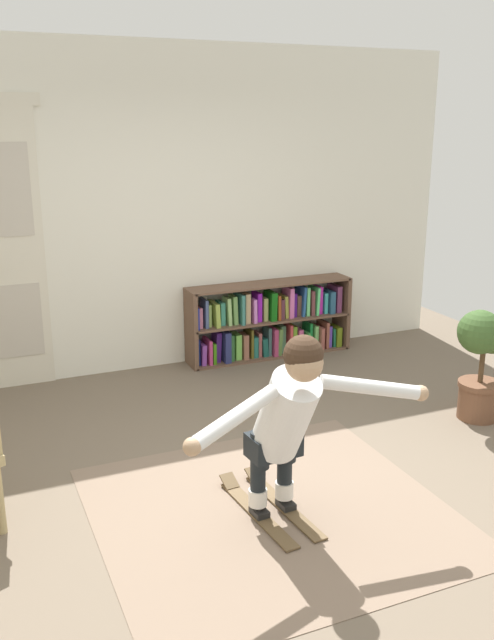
{
  "coord_description": "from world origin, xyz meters",
  "views": [
    {
      "loc": [
        -1.68,
        -3.44,
        2.25
      ],
      "look_at": [
        -0.06,
        0.32,
        1.05
      ],
      "focal_mm": 38.74,
      "sensor_mm": 36.0,
      "label": 1
    }
  ],
  "objects": [
    {
      "name": "bookshelf",
      "position": [
        1.08,
        2.39,
        0.34
      ],
      "size": [
        1.66,
        0.3,
        0.74
      ],
      "color": "brown",
      "rests_on": "ground"
    },
    {
      "name": "potted_plant",
      "position": [
        1.92,
        0.39,
        0.54
      ],
      "size": [
        0.49,
        0.37,
        0.89
      ],
      "color": "brown",
      "rests_on": "ground"
    },
    {
      "name": "skis_pair",
      "position": [
        -0.12,
        -0.15,
        0.02
      ],
      "size": [
        0.34,
        0.85,
        0.07
      ],
      "color": "brown",
      "rests_on": "rug"
    },
    {
      "name": "back_wall",
      "position": [
        0.0,
        2.6,
        1.45
      ],
      "size": [
        6.0,
        0.1,
        2.9
      ],
      "primitive_type": "cube",
      "color": "silver",
      "rests_on": "ground"
    },
    {
      "name": "ground_plane",
      "position": [
        0.0,
        0.0,
        0.0
      ],
      "size": [
        7.2,
        7.2,
        0.0
      ],
      "primitive_type": "plane",
      "color": "#695B4B"
    },
    {
      "name": "rug",
      "position": [
        -0.12,
        -0.18,
        0.0
      ],
      "size": [
        2.03,
        1.95,
        0.01
      ],
      "primitive_type": "cube",
      "color": "#7B6655",
      "rests_on": "ground"
    },
    {
      "name": "person_skier",
      "position": [
        -0.11,
        -0.35,
        0.7
      ],
      "size": [
        1.47,
        0.67,
        1.11
      ],
      "color": "white",
      "rests_on": "skis_pair"
    }
  ]
}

